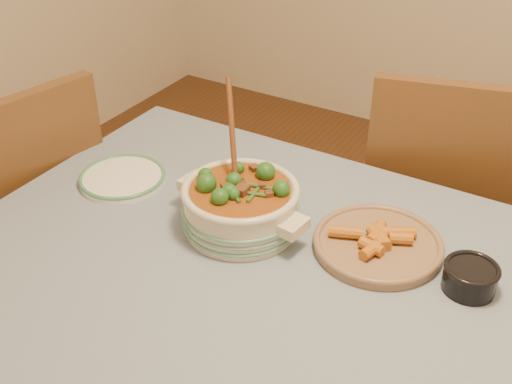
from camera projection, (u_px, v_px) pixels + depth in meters
The scene contains 7 objects.
dining_table at pixel (307, 316), 1.44m from camera, with size 1.68×1.08×0.76m.
stew_casserole at pixel (241, 203), 1.53m from camera, with size 0.36×0.31×0.33m.
white_plate at pixel (122, 178), 1.73m from camera, with size 0.30×0.30×0.02m.
condiment_bowl at pixel (470, 276), 1.36m from camera, with size 0.12×0.12×0.06m.
fried_plate at pixel (378, 242), 1.48m from camera, with size 0.36×0.36×0.05m.
chair_far at pixel (440, 196), 2.02m from camera, with size 0.57×0.57×1.00m.
chair_left at pixel (23, 213), 1.97m from camera, with size 0.53×0.53×0.98m.
Camera 1 is at (0.44, -0.96, 1.68)m, focal length 45.00 mm.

